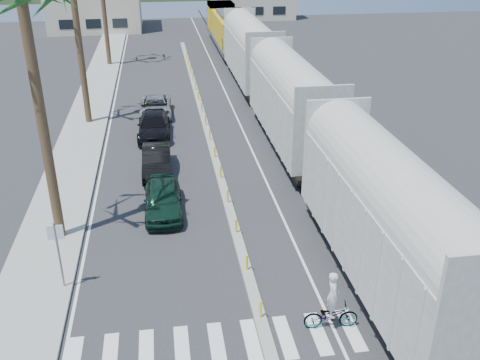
% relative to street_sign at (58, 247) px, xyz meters
% --- Properties ---
extents(ground, '(140.00, 140.00, 0.00)m').
position_rel_street_sign_xyz_m(ground, '(7.30, -2.00, -1.97)').
color(ground, '#28282B').
rests_on(ground, ground).
extents(sidewalk, '(3.00, 90.00, 0.15)m').
position_rel_street_sign_xyz_m(sidewalk, '(-1.20, 23.00, -1.90)').
color(sidewalk, gray).
rests_on(sidewalk, ground).
extents(rails, '(1.56, 100.00, 0.06)m').
position_rel_street_sign_xyz_m(rails, '(12.30, 26.00, -1.94)').
color(rails, black).
rests_on(rails, ground).
extents(median, '(0.45, 60.00, 0.85)m').
position_rel_street_sign_xyz_m(median, '(7.30, 17.96, -1.88)').
color(median, gray).
rests_on(median, ground).
extents(crosswalk, '(14.00, 2.20, 0.01)m').
position_rel_street_sign_xyz_m(crosswalk, '(7.30, -4.00, -1.97)').
color(crosswalk, silver).
rests_on(crosswalk, ground).
extents(lane_markings, '(9.42, 90.00, 0.01)m').
position_rel_street_sign_xyz_m(lane_markings, '(5.15, 23.00, -1.97)').
color(lane_markings, silver).
rests_on(lane_markings, ground).
extents(freight_train, '(3.00, 60.94, 5.85)m').
position_rel_street_sign_xyz_m(freight_train, '(12.30, 18.90, 0.93)').
color(freight_train, '#A4A296').
rests_on(freight_train, ground).
extents(street_sign, '(0.60, 0.08, 3.00)m').
position_rel_street_sign_xyz_m(street_sign, '(0.00, 0.00, 0.00)').
color(street_sign, slate).
rests_on(street_sign, ground).
extents(car_lead, '(1.90, 4.59, 1.56)m').
position_rel_street_sign_xyz_m(car_lead, '(4.03, 5.70, -1.19)').
color(car_lead, black).
rests_on(car_lead, ground).
extents(car_second, '(1.75, 4.64, 1.51)m').
position_rel_street_sign_xyz_m(car_second, '(3.79, 10.56, -1.22)').
color(car_second, black).
rests_on(car_second, ground).
extents(car_third, '(2.42, 5.38, 1.53)m').
position_rel_street_sign_xyz_m(car_third, '(3.67, 16.59, -1.21)').
color(car_third, black).
rests_on(car_third, ground).
extents(car_rear, '(2.54, 5.10, 1.39)m').
position_rel_street_sign_xyz_m(car_rear, '(3.84, 21.00, -1.28)').
color(car_rear, '#ACAFB2').
rests_on(car_rear, ground).
extents(cyclist, '(0.93, 2.03, 2.32)m').
position_rel_street_sign_xyz_m(cyclist, '(9.70, -3.72, -1.22)').
color(cyclist, '#9EA0A5').
rests_on(cyclist, ground).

